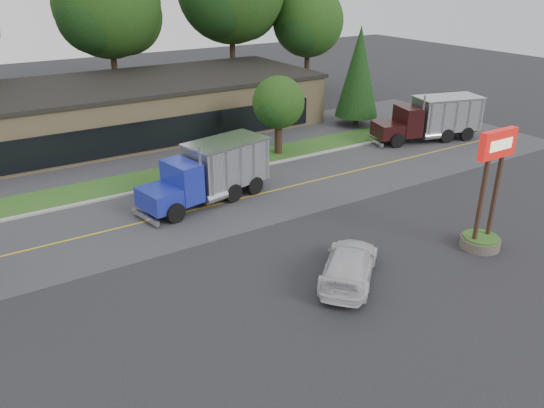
{
  "coord_description": "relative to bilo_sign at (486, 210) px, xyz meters",
  "views": [
    {
      "loc": [
        -10.39,
        -16.5,
        12.53
      ],
      "look_at": [
        2.48,
        3.93,
        1.8
      ],
      "focal_mm": 35.0,
      "sensor_mm": 36.0,
      "label": 1
    }
  ],
  "objects": [
    {
      "name": "ground",
      "position": [
        -10.5,
        2.5,
        -2.02
      ],
      "size": [
        140.0,
        140.0,
        0.0
      ],
      "primitive_type": "plane",
      "color": "#313136",
      "rests_on": "ground"
    },
    {
      "name": "road",
      "position": [
        -10.5,
        11.5,
        -2.02
      ],
      "size": [
        60.0,
        8.0,
        0.02
      ],
      "primitive_type": "cube",
      "color": "#4A4A4F",
      "rests_on": "ground"
    },
    {
      "name": "center_line",
      "position": [
        -10.5,
        11.5,
        -2.02
      ],
      "size": [
        60.0,
        0.12,
        0.01
      ],
      "primitive_type": "cube",
      "color": "gold",
      "rests_on": "ground"
    },
    {
      "name": "curb",
      "position": [
        -10.5,
        15.7,
        -2.02
      ],
      "size": [
        60.0,
        0.3,
        0.12
      ],
      "primitive_type": "cube",
      "color": "#9E9E99",
      "rests_on": "ground"
    },
    {
      "name": "grass_verge",
      "position": [
        -10.5,
        17.5,
        -2.02
      ],
      "size": [
        60.0,
        3.4,
        0.03
      ],
      "primitive_type": "cube",
      "color": "#2B6422",
      "rests_on": "ground"
    },
    {
      "name": "far_parking",
      "position": [
        -10.5,
        22.5,
        -2.02
      ],
      "size": [
        60.0,
        7.0,
        0.02
      ],
      "primitive_type": "cube",
      "color": "#4A4A4F",
      "rests_on": "ground"
    },
    {
      "name": "strip_mall",
      "position": [
        -8.5,
        28.5,
        -0.02
      ],
      "size": [
        32.0,
        12.0,
        4.0
      ],
      "primitive_type": "cube",
      "color": "tan",
      "rests_on": "ground"
    },
    {
      "name": "bilo_sign",
      "position": [
        0.0,
        0.0,
        0.0
      ],
      "size": [
        2.2,
        1.9,
        5.95
      ],
      "color": "#6B6054",
      "rests_on": "ground"
    },
    {
      "name": "tree_far_c",
      "position": [
        -6.35,
        36.62,
        7.21
      ],
      "size": [
        10.14,
        9.55,
        14.47
      ],
      "color": "#382619",
      "rests_on": "ground"
    },
    {
      "name": "tree_far_e",
      "position": [
        13.62,
        33.59,
        5.18
      ],
      "size": [
        7.92,
        7.45,
        11.3
      ],
      "color": "#382619",
      "rests_on": "ground"
    },
    {
      "name": "evergreen_right",
      "position": [
        9.5,
        20.5,
        2.57
      ],
      "size": [
        3.68,
        3.68,
        8.36
      ],
      "color": "#382619",
      "rests_on": "ground"
    },
    {
      "name": "tree_verge",
      "position": [
        -0.44,
        17.55,
        1.6
      ],
      "size": [
        3.99,
        3.76,
        5.69
      ],
      "color": "#382619",
      "rests_on": "ground"
    },
    {
      "name": "dump_truck_blue",
      "position": [
        -8.44,
        12.35,
        -0.22
      ],
      "size": [
        8.34,
        4.09,
        3.36
      ],
      "rotation": [
        0.0,
        0.0,
        3.34
      ],
      "color": "black",
      "rests_on": "ground"
    },
    {
      "name": "dump_truck_maroon",
      "position": [
        11.73,
        13.9,
        -0.22
      ],
      "size": [
        8.99,
        4.67,
        3.36
      ],
      "rotation": [
        0.0,
        0.0,
        2.87
      ],
      "color": "black",
      "rests_on": "ground"
    },
    {
      "name": "rally_car",
      "position": [
        -7.39,
        1.13,
        -1.27
      ],
      "size": [
        5.26,
        5.02,
        1.5
      ],
      "primitive_type": "imported",
      "rotation": [
        0.0,
        0.0,
        2.3
      ],
      "color": "silver",
      "rests_on": "ground"
    }
  ]
}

